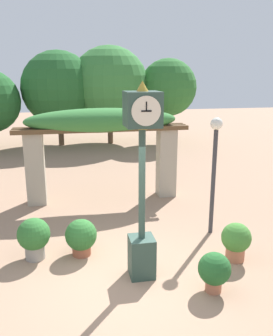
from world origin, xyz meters
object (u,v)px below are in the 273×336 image
(potted_plant_far_right, at_px, (214,270))
(potted_plant_near_left, at_px, (236,240))
(potted_plant_near_right, at_px, (34,237))
(pedestal_clock, at_px, (142,177))
(lamp_post, at_px, (215,157))
(potted_plant_far_left, at_px, (81,236))

(potted_plant_far_right, bearing_deg, potted_plant_near_left, 47.14)
(potted_plant_near_right, bearing_deg, potted_plant_near_left, -11.99)
(pedestal_clock, relative_size, potted_plant_near_right, 4.09)
(potted_plant_near_left, height_order, potted_plant_far_right, potted_plant_near_left)
(potted_plant_near_left, height_order, potted_plant_near_right, potted_plant_near_right)
(pedestal_clock, bearing_deg, lamp_post, 36.97)
(potted_plant_far_left, distance_m, potted_plant_far_right, 2.83)
(pedestal_clock, xyz_separation_m, lamp_post, (2.02, 1.52, -0.07))
(pedestal_clock, height_order, potted_plant_near_right, pedestal_clock)
(pedestal_clock, xyz_separation_m, potted_plant_far_left, (-1.08, 1.02, -1.53))
(pedestal_clock, bearing_deg, potted_plant_near_right, 152.77)
(potted_plant_far_right, relative_size, lamp_post, 0.26)
(potted_plant_far_right, xyz_separation_m, lamp_post, (0.88, 2.26, 1.46))
(pedestal_clock, distance_m, potted_plant_far_left, 2.13)
(lamp_post, bearing_deg, potted_plant_far_right, -111.35)
(potted_plant_far_left, height_order, lamp_post, lamp_post)
(potted_plant_near_left, bearing_deg, pedestal_clock, -174.61)
(potted_plant_near_left, xyz_separation_m, potted_plant_far_right, (-0.86, -0.93, -0.03))
(potted_plant_near_right, bearing_deg, potted_plant_far_left, -1.58)
(potted_plant_near_left, distance_m, potted_plant_far_right, 1.27)
(pedestal_clock, distance_m, potted_plant_near_right, 2.70)
(potted_plant_near_right, distance_m, potted_plant_far_left, 0.95)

